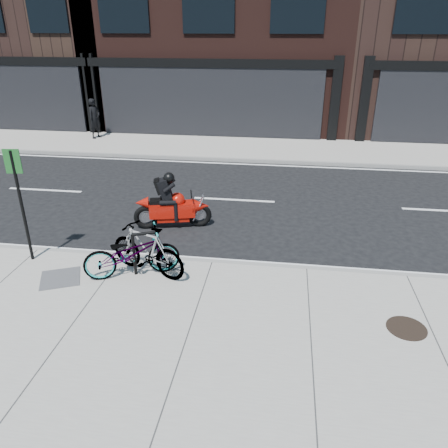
# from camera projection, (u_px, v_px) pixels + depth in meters

# --- Properties ---
(ground) EXTENTS (120.00, 120.00, 0.00)m
(ground) POSITION_uv_depth(u_px,v_px,m) (225.00, 228.00, 11.18)
(ground) COLOR black
(ground) RESTS_ON ground
(sidewalk_near) EXTENTS (60.00, 6.00, 0.13)m
(sidewalk_near) POSITION_uv_depth(u_px,v_px,m) (180.00, 363.00, 6.65)
(sidewalk_near) COLOR gray
(sidewalk_near) RESTS_ON ground
(sidewalk_far) EXTENTS (60.00, 3.50, 0.13)m
(sidewalk_far) POSITION_uv_depth(u_px,v_px,m) (251.00, 148.00, 18.13)
(sidewalk_far) COLOR gray
(sidewalk_far) RESTS_ON ground
(bike_rack) EXTENTS (0.52, 0.24, 0.92)m
(bike_rack) POSITION_uv_depth(u_px,v_px,m) (146.00, 249.00, 8.72)
(bike_rack) COLOR black
(bike_rack) RESTS_ON sidewalk_near
(bicycle_front) EXTENTS (2.01, 1.34, 1.00)m
(bicycle_front) POSITION_uv_depth(u_px,v_px,m) (132.00, 253.00, 8.64)
(bicycle_front) COLOR gray
(bicycle_front) RESTS_ON sidewalk_near
(bicycle_rear) EXTENTS (1.83, 1.13, 1.07)m
(bicycle_rear) POSITION_uv_depth(u_px,v_px,m) (147.00, 250.00, 8.72)
(bicycle_rear) COLOR gray
(bicycle_rear) RESTS_ON sidewalk_near
(motorcycle) EXTENTS (1.95, 0.74, 1.48)m
(motorcycle) POSITION_uv_depth(u_px,v_px,m) (176.00, 205.00, 11.01)
(motorcycle) COLOR black
(motorcycle) RESTS_ON ground
(pedestrian) EXTENTS (0.61, 0.73, 1.71)m
(pedestrian) POSITION_uv_depth(u_px,v_px,m) (95.00, 118.00, 19.17)
(pedestrian) COLOR black
(pedestrian) RESTS_ON sidewalk_far
(manhole_cover) EXTENTS (0.75, 0.75, 0.02)m
(manhole_cover) POSITION_uv_depth(u_px,v_px,m) (407.00, 328.00, 7.29)
(manhole_cover) COLOR black
(manhole_cover) RESTS_ON sidewalk_near
(utility_grate) EXTENTS (0.99, 0.99, 0.02)m
(utility_grate) POSITION_uv_depth(u_px,v_px,m) (60.00, 278.00, 8.73)
(utility_grate) COLOR #565659
(utility_grate) RESTS_ON sidewalk_near
(sign_post) EXTENTS (0.33, 0.07, 2.43)m
(sign_post) POSITION_uv_depth(u_px,v_px,m) (20.00, 196.00, 8.85)
(sign_post) COLOR black
(sign_post) RESTS_ON sidewalk_near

